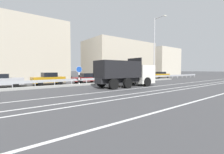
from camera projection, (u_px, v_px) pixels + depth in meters
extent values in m
plane|color=#424244|center=(107.00, 86.00, 17.93)|extent=(320.00, 320.00, 0.00)
cube|color=silver|center=(137.00, 88.00, 15.40)|extent=(60.46, 0.16, 0.01)
cube|color=silver|center=(155.00, 91.00, 13.63)|extent=(60.46, 0.16, 0.01)
cube|color=silver|center=(165.00, 92.00, 12.81)|extent=(60.46, 0.16, 0.01)
cube|color=silver|center=(208.00, 98.00, 10.19)|extent=(60.46, 0.16, 0.01)
cube|color=gray|center=(97.00, 84.00, 19.71)|extent=(33.25, 1.10, 0.18)
cube|color=#9EA0A5|center=(93.00, 79.00, 20.57)|extent=(60.46, 0.04, 0.32)
cylinder|color=#ADADB2|center=(12.00, 86.00, 15.00)|extent=(0.09, 0.09, 0.62)
cylinder|color=#ADADB2|center=(35.00, 84.00, 16.24)|extent=(0.09, 0.09, 0.62)
cylinder|color=#ADADB2|center=(55.00, 83.00, 17.48)|extent=(0.09, 0.09, 0.62)
cylinder|color=#ADADB2|center=(72.00, 82.00, 18.72)|extent=(0.09, 0.09, 0.62)
cylinder|color=#ADADB2|center=(86.00, 82.00, 19.96)|extent=(0.09, 0.09, 0.62)
cylinder|color=#ADADB2|center=(100.00, 81.00, 21.20)|extent=(0.09, 0.09, 0.62)
cylinder|color=#ADADB2|center=(111.00, 80.00, 22.45)|extent=(0.09, 0.09, 0.62)
cylinder|color=#ADADB2|center=(122.00, 80.00, 23.69)|extent=(0.09, 0.09, 0.62)
cylinder|color=#ADADB2|center=(131.00, 79.00, 24.93)|extent=(0.09, 0.09, 0.62)
cylinder|color=#ADADB2|center=(140.00, 79.00, 26.17)|extent=(0.09, 0.09, 0.62)
cylinder|color=#ADADB2|center=(147.00, 78.00, 27.41)|extent=(0.09, 0.09, 0.62)
cylinder|color=#ADADB2|center=(154.00, 78.00, 28.65)|extent=(0.09, 0.09, 0.62)
cylinder|color=#ADADB2|center=(161.00, 78.00, 29.89)|extent=(0.09, 0.09, 0.62)
cylinder|color=#ADADB2|center=(167.00, 77.00, 31.13)|extent=(0.09, 0.09, 0.62)
cylinder|color=#ADADB2|center=(172.00, 77.00, 32.37)|extent=(0.09, 0.09, 0.62)
cylinder|color=#ADADB2|center=(177.00, 77.00, 33.61)|extent=(0.09, 0.09, 0.62)
cylinder|color=#ADADB2|center=(182.00, 77.00, 34.85)|extent=(0.09, 0.09, 0.62)
cylinder|color=#ADADB2|center=(187.00, 76.00, 36.09)|extent=(0.09, 0.09, 0.62)
cylinder|color=#ADADB2|center=(191.00, 76.00, 37.33)|extent=(0.09, 0.09, 0.62)
cylinder|color=#ADADB2|center=(195.00, 76.00, 38.58)|extent=(0.09, 0.09, 0.62)
cube|color=silver|center=(142.00, 74.00, 18.21)|extent=(2.26, 2.44, 2.14)
cube|color=black|center=(148.00, 71.00, 18.81)|extent=(0.11, 2.03, 0.81)
cube|color=black|center=(148.00, 81.00, 18.90)|extent=(0.19, 2.31, 0.24)
cube|color=black|center=(118.00, 80.00, 16.18)|extent=(5.11, 1.49, 0.53)
cube|color=black|center=(118.00, 77.00, 16.16)|extent=(4.94, 2.45, 0.12)
cube|color=black|center=(112.00, 69.00, 17.00)|extent=(4.86, 0.29, 1.67)
cube|color=black|center=(124.00, 69.00, 15.23)|extent=(4.86, 0.29, 1.67)
cube|color=black|center=(134.00, 67.00, 17.46)|extent=(0.19, 2.27, 2.09)
cube|color=black|center=(99.00, 69.00, 14.76)|extent=(0.19, 2.27, 1.67)
cylinder|color=black|center=(133.00, 81.00, 19.01)|extent=(1.05, 0.36, 1.04)
cylinder|color=black|center=(147.00, 82.00, 17.12)|extent=(1.05, 0.36, 1.04)
cylinder|color=black|center=(115.00, 82.00, 17.36)|extent=(1.05, 0.36, 1.04)
cylinder|color=black|center=(128.00, 83.00, 15.46)|extent=(1.05, 0.36, 1.04)
cylinder|color=black|center=(101.00, 82.00, 16.35)|extent=(1.05, 0.36, 1.04)
cylinder|color=black|center=(114.00, 84.00, 14.45)|extent=(1.05, 0.36, 1.04)
cylinder|color=white|center=(79.00, 84.00, 18.15)|extent=(0.16, 0.16, 0.32)
cylinder|color=black|center=(79.00, 82.00, 18.13)|extent=(0.16, 0.16, 0.32)
cylinder|color=white|center=(79.00, 79.00, 18.11)|extent=(0.16, 0.16, 0.32)
cylinder|color=black|center=(79.00, 76.00, 18.10)|extent=(0.16, 0.16, 0.32)
cylinder|color=white|center=(79.00, 74.00, 18.08)|extent=(0.16, 0.16, 0.32)
cylinder|color=#1E4CB2|center=(79.00, 69.00, 18.06)|extent=(0.71, 0.03, 0.71)
cylinder|color=white|center=(79.00, 69.00, 18.06)|extent=(0.77, 0.02, 0.77)
cylinder|color=#ADADB2|center=(154.00, 50.00, 26.52)|extent=(0.18, 0.18, 10.94)
cylinder|color=#ADADB2|center=(160.00, 17.00, 25.30)|extent=(0.32, 2.22, 0.10)
cube|color=silver|center=(165.00, 16.00, 24.36)|extent=(0.72, 0.27, 0.12)
cube|color=#A3A3A8|center=(0.00, 81.00, 16.00)|extent=(4.44, 2.03, 0.72)
cylinder|color=black|center=(15.00, 84.00, 17.43)|extent=(0.61, 0.24, 0.60)
cylinder|color=black|center=(15.00, 85.00, 16.06)|extent=(0.61, 0.24, 0.60)
cube|color=#B27A14|center=(48.00, 80.00, 19.01)|extent=(3.97, 1.95, 0.70)
cube|color=black|center=(49.00, 75.00, 19.05)|extent=(1.72, 1.59, 0.55)
cylinder|color=black|center=(40.00, 83.00, 17.63)|extent=(0.61, 0.24, 0.60)
cylinder|color=black|center=(37.00, 82.00, 18.84)|extent=(0.61, 0.24, 0.60)
cylinder|color=black|center=(60.00, 82.00, 19.20)|extent=(0.61, 0.24, 0.60)
cylinder|color=black|center=(56.00, 81.00, 20.41)|extent=(0.61, 0.24, 0.60)
cube|color=maroon|center=(86.00, 79.00, 21.75)|extent=(4.10, 1.83, 0.52)
cube|color=black|center=(87.00, 75.00, 21.79)|extent=(1.75, 1.55, 0.58)
cylinder|color=black|center=(81.00, 82.00, 20.38)|extent=(0.61, 0.22, 0.60)
cylinder|color=black|center=(76.00, 81.00, 21.70)|extent=(0.61, 0.22, 0.60)
cylinder|color=black|center=(97.00, 81.00, 21.82)|extent=(0.61, 0.22, 0.60)
cylinder|color=black|center=(92.00, 80.00, 23.15)|extent=(0.61, 0.22, 0.60)
cube|color=#B27A14|center=(119.00, 77.00, 25.45)|extent=(4.86, 1.89, 0.75)
cube|color=black|center=(120.00, 73.00, 25.50)|extent=(2.08, 1.56, 0.58)
cylinder|color=black|center=(115.00, 80.00, 23.98)|extent=(0.61, 0.23, 0.60)
cylinder|color=black|center=(109.00, 79.00, 25.29)|extent=(0.61, 0.23, 0.60)
cylinder|color=black|center=(129.00, 79.00, 25.65)|extent=(0.61, 0.23, 0.60)
cylinder|color=black|center=(123.00, 79.00, 26.96)|extent=(0.61, 0.23, 0.60)
cube|color=navy|center=(143.00, 76.00, 29.28)|extent=(4.10, 2.04, 0.68)
cube|color=black|center=(142.00, 73.00, 29.18)|extent=(1.74, 1.75, 0.42)
cylinder|color=black|center=(143.00, 77.00, 30.80)|extent=(0.60, 0.21, 0.60)
cylinder|color=black|center=(150.00, 78.00, 29.35)|extent=(0.60, 0.21, 0.60)
cylinder|color=black|center=(135.00, 78.00, 29.24)|extent=(0.60, 0.21, 0.60)
cylinder|color=black|center=(142.00, 78.00, 27.80)|extent=(0.60, 0.21, 0.60)
cube|color=#B27A14|center=(160.00, 75.00, 33.47)|extent=(4.77, 1.90, 0.70)
cube|color=black|center=(160.00, 73.00, 33.53)|extent=(2.03, 1.61, 0.44)
cylinder|color=black|center=(159.00, 77.00, 31.96)|extent=(0.61, 0.22, 0.60)
cylinder|color=black|center=(153.00, 77.00, 33.33)|extent=(0.61, 0.22, 0.60)
cylinder|color=black|center=(167.00, 77.00, 33.65)|extent=(0.61, 0.22, 0.60)
cylinder|color=black|center=(161.00, 77.00, 35.02)|extent=(0.61, 0.22, 0.60)
cube|color=#B7AD99|center=(0.00, 49.00, 26.39)|extent=(22.22, 9.03, 11.28)
cube|color=#B7AD99|center=(119.00, 60.00, 37.26)|extent=(16.33, 9.40, 8.62)
cube|color=beige|center=(156.00, 62.00, 51.94)|extent=(10.84, 11.89, 8.92)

